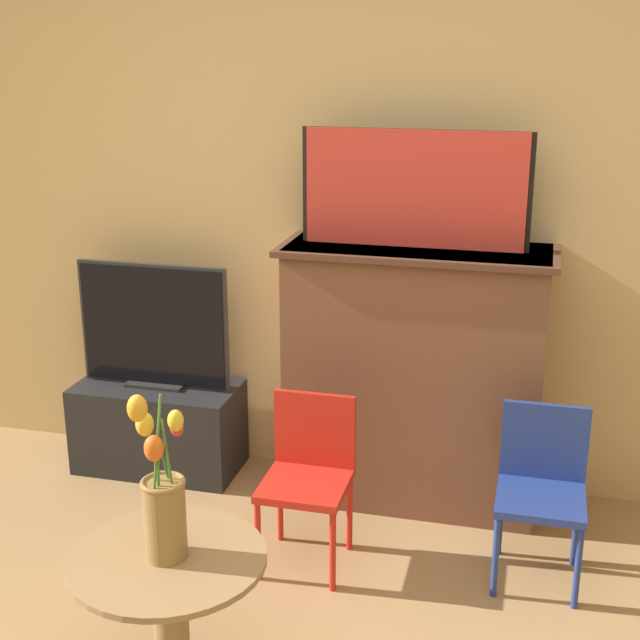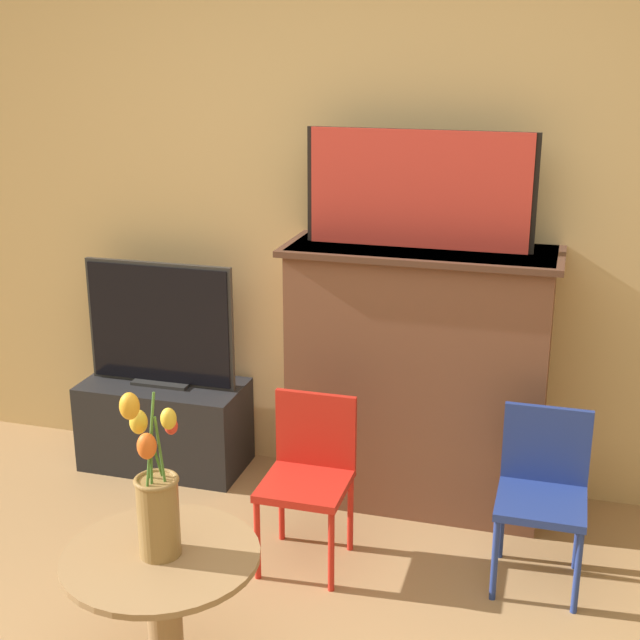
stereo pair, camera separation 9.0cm
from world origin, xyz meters
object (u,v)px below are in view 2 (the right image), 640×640
object	(u,v)px
tv_monitor	(160,326)
chair_blue	(543,485)
vase_tulips	(156,498)
chair_red	(309,469)
painting	(419,189)

from	to	relation	value
tv_monitor	chair_blue	xyz separation A→B (m)	(1.75, -0.46, -0.32)
tv_monitor	vase_tulips	size ratio (longest dim) A/B	1.30
vase_tulips	chair_red	bearing A→B (deg)	76.61
painting	chair_red	distance (m)	1.18
painting	chair_red	world-z (taller)	painting
vase_tulips	tv_monitor	bearing A→B (deg)	115.36
chair_blue	chair_red	bearing A→B (deg)	-172.66
tv_monitor	vase_tulips	distance (m)	1.58
chair_blue	vase_tulips	xyz separation A→B (m)	(-1.07, -0.97, 0.30)
tv_monitor	vase_tulips	xyz separation A→B (m)	(0.68, -1.43, -0.01)
chair_red	chair_blue	size ratio (longest dim) A/B	1.00
chair_red	chair_blue	distance (m)	0.87
painting	vase_tulips	size ratio (longest dim) A/B	1.70
tv_monitor	vase_tulips	bearing A→B (deg)	-64.64
tv_monitor	chair_red	xyz separation A→B (m)	(0.88, -0.57, -0.32)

